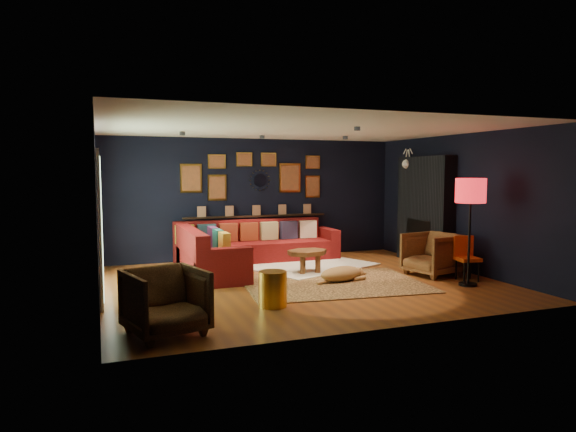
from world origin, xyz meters
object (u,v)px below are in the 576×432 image
object	(u,v)px
armchair_left	(166,298)
dog	(341,271)
pouf	(209,261)
floor_lamp	(471,195)
coffee_table	(307,255)
orange_chair	(466,254)
armchair_right	(432,252)
sectional	(240,250)
gold_stool	(273,289)

from	to	relation	value
armchair_left	dog	world-z (taller)	armchair_left
pouf	floor_lamp	bearing A→B (deg)	-35.20
coffee_table	pouf	bearing A→B (deg)	154.49
orange_chair	coffee_table	bearing A→B (deg)	157.33
armchair_left	orange_chair	distance (m)	5.44
armchair_right	armchair_left	bearing A→B (deg)	-81.86
coffee_table	dog	size ratio (longest dim) A/B	0.82
orange_chair	dog	xyz separation A→B (m)	(-2.12, 0.60, -0.26)
sectional	armchair_right	bearing A→B (deg)	-34.07
sectional	armchair_right	xyz separation A→B (m)	(3.06, -2.07, 0.11)
sectional	floor_lamp	world-z (taller)	floor_lamp
sectional	coffee_table	size ratio (longest dim) A/B	3.74
armchair_left	gold_stool	bearing A→B (deg)	9.61
sectional	coffee_table	world-z (taller)	sectional
dog	armchair_right	bearing A→B (deg)	-12.99
pouf	sectional	bearing A→B (deg)	24.23
sectional	floor_lamp	size ratio (longest dim) A/B	1.91
pouf	floor_lamp	distance (m)	4.83
floor_lamp	dog	size ratio (longest dim) A/B	1.60
sectional	gold_stool	size ratio (longest dim) A/B	6.81
armchair_left	dog	xyz separation A→B (m)	(3.17, 1.85, -0.23)
floor_lamp	sectional	bearing A→B (deg)	136.17
floor_lamp	armchair_left	bearing A→B (deg)	-170.20
gold_stool	dog	bearing A→B (deg)	34.27
armchair_right	floor_lamp	xyz separation A→B (m)	(0.05, -0.92, 1.08)
pouf	armchair_right	xyz separation A→B (m)	(3.75, -1.76, 0.23)
floor_lamp	dog	world-z (taller)	floor_lamp
gold_stool	floor_lamp	xyz separation A→B (m)	(3.47, 0.12, 1.26)
orange_chair	floor_lamp	world-z (taller)	floor_lamp
gold_stool	pouf	bearing A→B (deg)	96.78
gold_stool	floor_lamp	size ratio (longest dim) A/B	0.28
orange_chair	floor_lamp	bearing A→B (deg)	-114.74
sectional	pouf	bearing A→B (deg)	-155.77
coffee_table	armchair_left	size ratio (longest dim) A/B	1.07
gold_stool	dog	distance (m)	1.95
sectional	armchair_right	size ratio (longest dim) A/B	3.98
coffee_table	dog	distance (m)	0.95
sectional	floor_lamp	bearing A→B (deg)	-43.83
coffee_table	floor_lamp	bearing A→B (deg)	-41.58
gold_stool	orange_chair	size ratio (longest dim) A/B	0.65
gold_stool	dog	world-z (taller)	gold_stool
coffee_table	orange_chair	xyz separation A→B (m)	(2.38, -1.49, 0.10)
pouf	gold_stool	distance (m)	2.82
pouf	dog	distance (m)	2.58
armchair_left	armchair_right	size ratio (longest dim) A/B	1.00
sectional	dog	world-z (taller)	sectional
armchair_left	sectional	bearing A→B (deg)	47.47
dog	armchair_left	bearing A→B (deg)	-160.72
sectional	dog	distance (m)	2.37
armchair_right	floor_lamp	size ratio (longest dim) A/B	0.48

